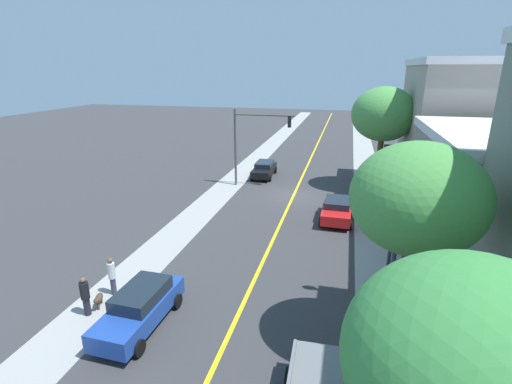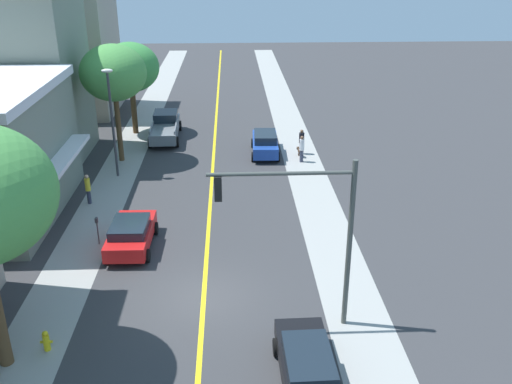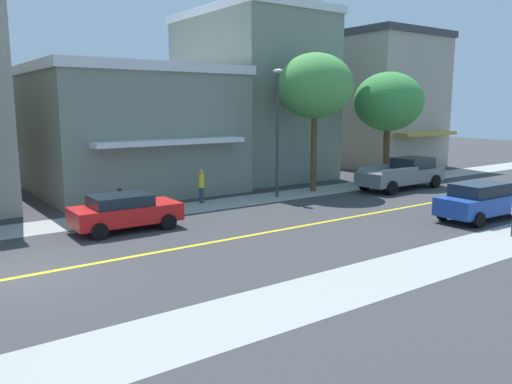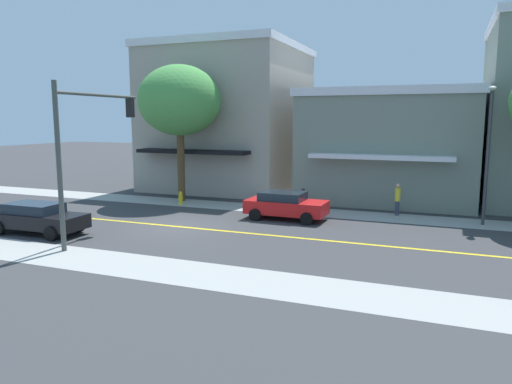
{
  "view_description": "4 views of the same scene",
  "coord_description": "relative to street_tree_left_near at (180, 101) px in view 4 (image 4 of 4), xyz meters",
  "views": [
    {
      "loc": [
        -3.96,
        29.21,
        9.99
      ],
      "look_at": [
        1.48,
        6.9,
        2.44
      ],
      "focal_mm": 26.36,
      "sensor_mm": 36.0,
      "label": 1
    },
    {
      "loc": [
        1.28,
        -19.77,
        13.33
      ],
      "look_at": [
        2.45,
        5.5,
        2.38
      ],
      "focal_mm": 39.24,
      "sensor_mm": 36.0,
      "label": 2
    },
    {
      "loc": [
        15.64,
        -3.11,
        4.94
      ],
      "look_at": [
        0.65,
        7.77,
        1.81
      ],
      "focal_mm": 35.95,
      "sensor_mm": 36.0,
      "label": 3
    },
    {
      "loc": [
        20.13,
        12.17,
        5.26
      ],
      "look_at": [
        2.72,
        5.25,
        2.41
      ],
      "focal_mm": 33.68,
      "sensor_mm": 36.0,
      "label": 4
    }
  ],
  "objects": [
    {
      "name": "pale_office_building",
      "position": [
        -7.28,
        12.37,
        -2.83
      ],
      "size": [
        12.85,
        10.92,
        7.13
      ],
      "rotation": [
        0.0,
        0.0,
        -1.57
      ],
      "color": "gray",
      "rests_on": "ground"
    },
    {
      "name": "sidewalk_left",
      "position": [
        0.61,
        3.72,
        -6.41
      ],
      "size": [
        2.55,
        126.0,
        0.01
      ],
      "primitive_type": "cube",
      "color": "#9E9E99",
      "rests_on": "ground"
    },
    {
      "name": "ground_plane",
      "position": [
        6.76,
        3.72,
        -6.41
      ],
      "size": [
        140.0,
        140.0,
        0.0
      ],
      "primitive_type": "plane",
      "color": "#38383A"
    },
    {
      "name": "red_sedan_left_curb",
      "position": [
        3.11,
        8.13,
        -5.63
      ],
      "size": [
        2.18,
        4.26,
        1.46
      ],
      "rotation": [
        0.0,
        0.0,
        1.55
      ],
      "color": "red",
      "rests_on": "ground"
    },
    {
      "name": "fire_hydrant",
      "position": [
        1.22,
        0.63,
        -6.01
      ],
      "size": [
        0.44,
        0.24,
        0.82
      ],
      "color": "yellow",
      "rests_on": "ground"
    },
    {
      "name": "street_tree_left_near",
      "position": [
        0.0,
        0.0,
        0.0
      ],
      "size": [
        5.23,
        5.23,
        8.67
      ],
      "color": "brown",
      "rests_on": "ground"
    },
    {
      "name": "brick_apartment_block",
      "position": [
        -7.28,
        0.1,
        -1.02
      ],
      "size": [
        12.16,
        10.78,
        10.76
      ],
      "rotation": [
        0.0,
        0.0,
        -1.57
      ],
      "color": "#A39989",
      "rests_on": "ground"
    },
    {
      "name": "road_centerline_stripe",
      "position": [
        6.76,
        3.72,
        -6.41
      ],
      "size": [
        0.2,
        126.0,
        0.0
      ],
      "primitive_type": "cube",
      "color": "yellow",
      "rests_on": "ground"
    },
    {
      "name": "pedestrian_yellow_shirt",
      "position": [
        -0.15,
        13.53,
        -5.46
      ],
      "size": [
        0.3,
        0.3,
        1.76
      ],
      "rotation": [
        0.0,
        0.0,
        0.03
      ],
      "color": "#33384C",
      "rests_on": "ground"
    },
    {
      "name": "parking_meter",
      "position": [
        1.41,
        8.6,
        -5.46
      ],
      "size": [
        0.12,
        0.18,
        1.44
      ],
      "color": "#4C4C51",
      "rests_on": "ground"
    },
    {
      "name": "sidewalk_right",
      "position": [
        12.9,
        3.72,
        -6.41
      ],
      "size": [
        2.55,
        126.0,
        0.01
      ],
      "primitive_type": "cube",
      "color": "#9E9E99",
      "rests_on": "ground"
    },
    {
      "name": "black_sedan_right_curb",
      "position": [
        10.4,
        -1.56,
        -5.65
      ],
      "size": [
        2.03,
        4.64,
        1.42
      ],
      "rotation": [
        0.0,
        0.0,
        1.59
      ],
      "color": "black",
      "rests_on": "ground"
    },
    {
      "name": "street_lamp",
      "position": [
        0.69,
        17.78,
        -2.21
      ],
      "size": [
        0.7,
        0.36,
        6.86
      ],
      "color": "#38383D",
      "rests_on": "ground"
    },
    {
      "name": "traffic_light_mast",
      "position": [
        10.73,
        1.74,
        -1.9
      ],
      "size": [
        5.23,
        0.32,
        6.75
      ],
      "rotation": [
        0.0,
        0.0,
        3.14
      ],
      "color": "#474C47",
      "rests_on": "ground"
    }
  ]
}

